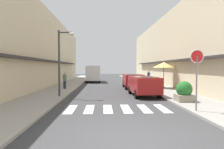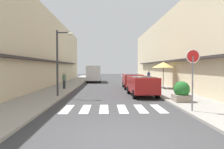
# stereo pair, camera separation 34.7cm
# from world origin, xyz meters

# --- Properties ---
(ground_plane) EXTENTS (88.62, 88.62, 0.00)m
(ground_plane) POSITION_xyz_m (0.00, 16.11, 0.00)
(ground_plane) COLOR #38383A
(sidewalk_left) EXTENTS (3.02, 56.39, 0.12)m
(sidewalk_left) POSITION_xyz_m (-4.87, 16.11, 0.06)
(sidewalk_left) COLOR #9E998E
(sidewalk_left) RESTS_ON ground_plane
(sidewalk_right) EXTENTS (3.02, 56.39, 0.12)m
(sidewalk_right) POSITION_xyz_m (4.87, 16.11, 0.06)
(sidewalk_right) COLOR gray
(sidewalk_right) RESTS_ON ground_plane
(building_row_left) EXTENTS (5.50, 38.25, 8.19)m
(building_row_left) POSITION_xyz_m (-8.88, 17.13, 4.09)
(building_row_left) COLOR beige
(building_row_left) RESTS_ON ground_plane
(building_row_right) EXTENTS (5.50, 38.25, 8.21)m
(building_row_right) POSITION_xyz_m (8.88, 17.13, 4.11)
(building_row_right) COLOR beige
(building_row_right) RESTS_ON ground_plane
(crosswalk) EXTENTS (5.20, 2.20, 0.01)m
(crosswalk) POSITION_xyz_m (-0.00, 4.38, 0.01)
(crosswalk) COLOR silver
(crosswalk) RESTS_ON ground_plane
(parked_car_near) EXTENTS (1.93, 3.99, 1.47)m
(parked_car_near) POSITION_xyz_m (2.32, 8.95, 0.92)
(parked_car_near) COLOR maroon
(parked_car_near) RESTS_ON ground_plane
(parked_car_mid) EXTENTS (1.87, 4.16, 1.47)m
(parked_car_mid) POSITION_xyz_m (2.32, 14.48, 0.92)
(parked_car_mid) COLOR maroon
(parked_car_mid) RESTS_ON ground_plane
(delivery_van) EXTENTS (2.15, 5.46, 2.37)m
(delivery_van) POSITION_xyz_m (-2.17, 23.60, 1.41)
(delivery_van) COLOR silver
(delivery_van) RESTS_ON ground_plane
(round_street_sign) EXTENTS (0.65, 0.07, 2.87)m
(round_street_sign) POSITION_xyz_m (3.65, 3.26, 2.32)
(round_street_sign) COLOR slate
(round_street_sign) RESTS_ON sidewalk_right
(street_lamp) EXTENTS (1.19, 0.28, 4.64)m
(street_lamp) POSITION_xyz_m (-3.60, 8.37, 3.00)
(street_lamp) COLOR #38383D
(street_lamp) RESTS_ON sidewalk_left
(cafe_umbrella) EXTENTS (2.19, 2.19, 2.56)m
(cafe_umbrella) POSITION_xyz_m (5.26, 13.56, 2.39)
(cafe_umbrella) COLOR #262626
(cafe_umbrella) RESTS_ON sidewalk_right
(planter_corner) EXTENTS (0.96, 0.96, 1.21)m
(planter_corner) POSITION_xyz_m (4.15, 5.88, 0.69)
(planter_corner) COLOR gray
(planter_corner) RESTS_ON sidewalk_right
(pedestrian_walking_near) EXTENTS (0.34, 0.34, 1.54)m
(pedestrian_walking_near) POSITION_xyz_m (-4.36, 13.29, 0.92)
(pedestrian_walking_near) COLOR #282B33
(pedestrian_walking_near) RESTS_ON sidewalk_left
(pedestrian_walking_far) EXTENTS (0.34, 0.34, 1.64)m
(pedestrian_walking_far) POSITION_xyz_m (4.68, 17.53, 0.98)
(pedestrian_walking_far) COLOR #282B33
(pedestrian_walking_far) RESTS_ON sidewalk_right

